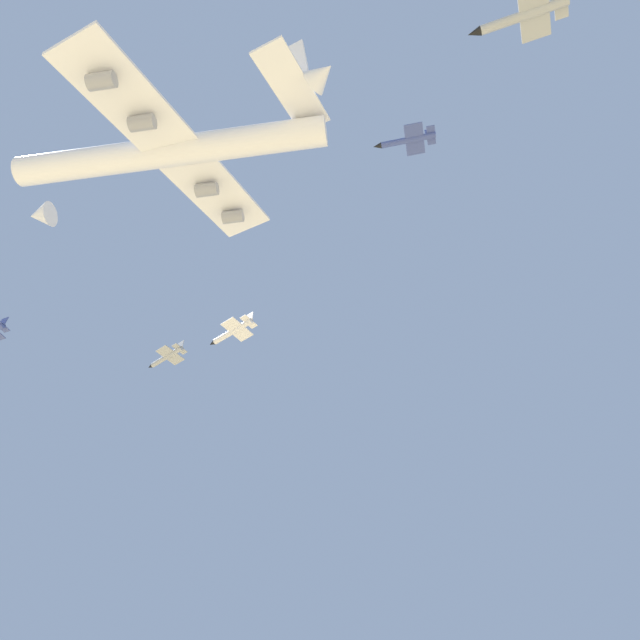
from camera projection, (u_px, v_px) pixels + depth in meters
carrier_jet at (174, 150)px, 124.23m from camera, size 66.23×59.37×24.11m
chase_jet_lead at (523, 16)px, 88.31m from camera, size 12.99×12.67×4.00m
chase_jet_left_wing at (408, 140)px, 139.69m from camera, size 11.89×13.64×4.00m
chase_jet_right_wing at (167, 357)px, 179.12m from camera, size 14.86×9.63×4.00m
chase_jet_trailing at (233, 331)px, 152.51m from camera, size 14.86×9.62×4.00m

